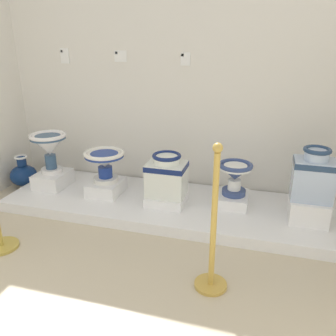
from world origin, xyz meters
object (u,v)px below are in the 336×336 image
object	(u,v)px
plinth_block_leftmost	(167,198)
decorative_vase_companion	(24,175)
antique_toilet_rightmost	(49,145)
plinth_block_central_ornate	(308,209)
antique_toilet_pale_glazed	(105,160)
stanchion_post_near_right	(213,244)
info_placard_second	(120,56)
antique_toilet_central_ornate	(314,174)
antique_toilet_leftmost	(167,174)
antique_toilet_slender_white	(235,173)
plinth_block_rightmost	(53,179)
info_placard_third	(185,59)
info_placard_first	(65,56)
plinth_block_slender_white	(233,199)
plinth_block_pale_glazed	(106,187)

from	to	relation	value
plinth_block_leftmost	decorative_vase_companion	distance (m)	1.75
antique_toilet_rightmost	plinth_block_central_ornate	xyz separation A→B (m)	(2.61, -0.05, -0.36)
antique_toilet_pale_glazed	stanchion_post_near_right	size ratio (longest dim) A/B	0.39
plinth_block_central_ornate	info_placard_second	bearing A→B (deg)	164.44
antique_toilet_rightmost	antique_toilet_central_ornate	size ratio (longest dim) A/B	0.93
antique_toilet_leftmost	antique_toilet_slender_white	size ratio (longest dim) A/B	1.27
plinth_block_central_ornate	plinth_block_rightmost	bearing A→B (deg)	178.94
antique_toilet_slender_white	info_placard_third	distance (m)	1.24
info_placard_third	plinth_block_leftmost	bearing A→B (deg)	-93.73
antique_toilet_central_ornate	info_placard_first	world-z (taller)	info_placard_first
plinth_block_slender_white	stanchion_post_near_right	size ratio (longest dim) A/B	0.34
plinth_block_central_ornate	info_placard_first	world-z (taller)	info_placard_first
info_placard_third	plinth_block_slender_white	bearing A→B (deg)	-34.75
antique_toilet_leftmost	plinth_block_slender_white	world-z (taller)	antique_toilet_leftmost
plinth_block_pale_glazed	antique_toilet_slender_white	world-z (taller)	antique_toilet_slender_white
antique_toilet_slender_white	antique_toilet_pale_glazed	bearing A→B (deg)	-175.67
info_placard_second	stanchion_post_near_right	bearing A→B (deg)	-50.49
antique_toilet_pale_glazed	stanchion_post_near_right	world-z (taller)	stanchion_post_near_right
antique_toilet_leftmost	antique_toilet_rightmost	bearing A→B (deg)	177.50
info_placard_first	decorative_vase_companion	size ratio (longest dim) A/B	0.42
plinth_block_pale_glazed	plinth_block_slender_white	xyz separation A→B (m)	(1.30, 0.10, -0.01)
antique_toilet_leftmost	plinth_block_slender_white	xyz separation A→B (m)	(0.63, 0.14, -0.24)
antique_toilet_central_ornate	info_placard_third	world-z (taller)	info_placard_third
stanchion_post_near_right	plinth_block_slender_white	bearing A→B (deg)	88.36
antique_toilet_central_ornate	stanchion_post_near_right	world-z (taller)	stanchion_post_near_right
info_placard_first	info_placard_third	distance (m)	1.36
plinth_block_leftmost	stanchion_post_near_right	distance (m)	1.16
plinth_block_pale_glazed	antique_toilet_central_ornate	bearing A→B (deg)	-0.99
antique_toilet_rightmost	antique_toilet_leftmost	size ratio (longest dim) A/B	1.04
antique_toilet_rightmost	decorative_vase_companion	size ratio (longest dim) A/B	1.13
plinth_block_rightmost	stanchion_post_near_right	bearing A→B (deg)	-28.43
plinth_block_rightmost	info_placard_third	distance (m)	1.91
plinth_block_central_ornate	antique_toilet_slender_white	bearing A→B (deg)	168.75
antique_toilet_rightmost	plinth_block_central_ornate	distance (m)	2.64
plinth_block_pale_glazed	antique_toilet_central_ornate	size ratio (longest dim) A/B	0.82
antique_toilet_pale_glazed	plinth_block_leftmost	xyz separation A→B (m)	(0.67, -0.04, -0.32)
plinth_block_central_ornate	info_placard_first	distance (m)	2.95
antique_toilet_pale_glazed	decorative_vase_companion	size ratio (longest dim) A/B	1.07
antique_toilet_slender_white	decorative_vase_companion	distance (m)	2.40
plinth_block_slender_white	info_placard_third	world-z (taller)	info_placard_third
info_placard_first	info_placard_third	xyz separation A→B (m)	(1.36, -0.00, -0.01)
info_placard_second	antique_toilet_central_ornate	bearing A→B (deg)	-15.56
decorative_vase_companion	antique_toilet_rightmost	bearing A→B (deg)	-9.66
plinth_block_pale_glazed	plinth_block_central_ornate	world-z (taller)	plinth_block_central_ornate
plinth_block_leftmost	plinth_block_central_ornate	world-z (taller)	plinth_block_central_ornate
antique_toilet_rightmost	info_placard_third	world-z (taller)	info_placard_third
plinth_block_rightmost	antique_toilet_rightmost	xyz separation A→B (m)	(0.00, 0.00, 0.39)
plinth_block_pale_glazed	plinth_block_central_ornate	bearing A→B (deg)	-0.99
antique_toilet_central_ornate	stanchion_post_near_right	bearing A→B (deg)	-125.32
plinth_block_rightmost	plinth_block_slender_white	world-z (taller)	plinth_block_rightmost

